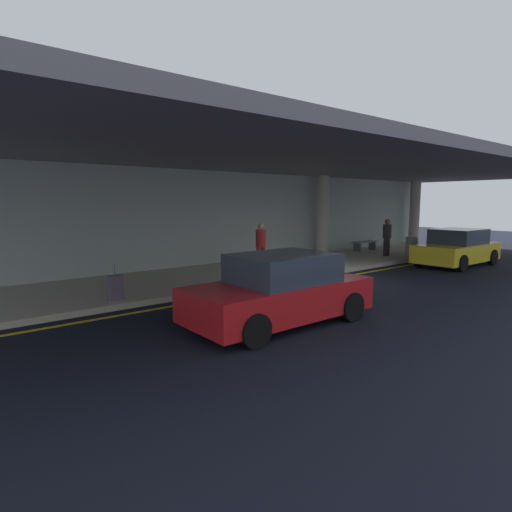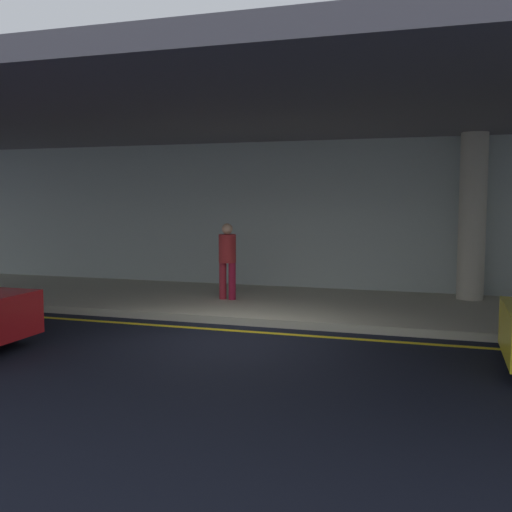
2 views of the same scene
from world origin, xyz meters
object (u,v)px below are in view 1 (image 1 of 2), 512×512
object	(u,v)px
car_yellow_taxi	(457,248)
traveler_with_luggage	(387,235)
suitcase_upright_primary	(116,287)
trash_bin_steel	(412,246)
support_column_far_left	(323,215)
bench_metal	(365,244)
support_column_left_mid	(415,213)
person_waiting_for_ride	(261,243)
car_red	(280,291)

from	to	relation	value
car_yellow_taxi	traveler_with_luggage	bearing A→B (deg)	-81.27
suitcase_upright_primary	trash_bin_steel	distance (m)	13.77
traveler_with_luggage	suitcase_upright_primary	distance (m)	12.73
support_column_far_left	traveler_with_luggage	size ratio (longest dim) A/B	2.17
support_column_far_left	bench_metal	distance (m)	3.09
support_column_left_mid	person_waiting_for_ride	bearing A→B (deg)	-172.75
car_yellow_taxi	suitcase_upright_primary	bearing A→B (deg)	-12.53
support_column_left_mid	person_waiting_for_ride	distance (m)	13.25
support_column_far_left	traveler_with_luggage	world-z (taller)	support_column_far_left
car_red	bench_metal	world-z (taller)	car_red
support_column_far_left	car_red	size ratio (longest dim) A/B	0.89
person_waiting_for_ride	suitcase_upright_primary	bearing A→B (deg)	-134.37
support_column_left_mid	support_column_far_left	bearing A→B (deg)	180.00
car_red	car_yellow_taxi	bearing A→B (deg)	6.11
support_column_left_mid	trash_bin_steel	xyz separation A→B (m)	(-5.20, -2.97, -1.40)
suitcase_upright_primary	car_yellow_taxi	bearing A→B (deg)	-0.59
trash_bin_steel	car_red	bearing A→B (deg)	-161.82
car_yellow_taxi	support_column_far_left	bearing A→B (deg)	-69.21
traveler_with_luggage	trash_bin_steel	bearing A→B (deg)	74.20
support_column_left_mid	bench_metal	xyz separation A→B (m)	(-5.33, -0.49, -1.47)
support_column_far_left	trash_bin_steel	distance (m)	4.31
support_column_left_mid	traveler_with_luggage	distance (m)	6.76
car_yellow_taxi	car_red	world-z (taller)	same
support_column_far_left	car_red	xyz separation A→B (m)	(-8.78, -6.77, -1.26)
car_yellow_taxi	trash_bin_steel	distance (m)	2.35
car_yellow_taxi	suitcase_upright_primary	world-z (taller)	car_yellow_taxi
support_column_left_mid	bench_metal	world-z (taller)	support_column_left_mid
suitcase_upright_primary	traveler_with_luggage	bearing A→B (deg)	11.95
support_column_far_left	support_column_left_mid	xyz separation A→B (m)	(8.00, 0.00, 0.00)
car_yellow_taxi	bench_metal	bearing A→B (deg)	-97.17
car_yellow_taxi	trash_bin_steel	xyz separation A→B (m)	(0.47, 2.30, -0.14)
traveler_with_luggage	bench_metal	size ratio (longest dim) A/B	1.05
suitcase_upright_primary	trash_bin_steel	size ratio (longest dim) A/B	1.06
car_red	bench_metal	size ratio (longest dim) A/B	2.56
person_waiting_for_ride	bench_metal	bearing A→B (deg)	41.00
person_waiting_for_ride	traveler_with_luggage	bearing A→B (deg)	26.61
suitcase_upright_primary	trash_bin_steel	bearing A→B (deg)	9.20
car_yellow_taxi	car_red	xyz separation A→B (m)	(-11.10, -1.50, 0.00)
car_yellow_taxi	trash_bin_steel	world-z (taller)	car_yellow_taxi
car_yellow_taxi	car_red	size ratio (longest dim) A/B	1.00
support_column_left_mid	car_yellow_taxi	xyz separation A→B (m)	(-5.67, -5.26, -1.26)
person_waiting_for_ride	car_yellow_taxi	bearing A→B (deg)	6.65
support_column_left_mid	bench_metal	bearing A→B (deg)	-174.72
car_yellow_taxi	car_red	distance (m)	11.21
support_column_far_left	trash_bin_steel	xyz separation A→B (m)	(2.80, -2.97, -1.40)
support_column_far_left	traveler_with_luggage	bearing A→B (deg)	-53.93
car_red	traveler_with_luggage	size ratio (longest dim) A/B	2.44
support_column_far_left	support_column_left_mid	size ratio (longest dim) A/B	1.00
person_waiting_for_ride	trash_bin_steel	world-z (taller)	person_waiting_for_ride
support_column_left_mid	traveler_with_luggage	world-z (taller)	support_column_left_mid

